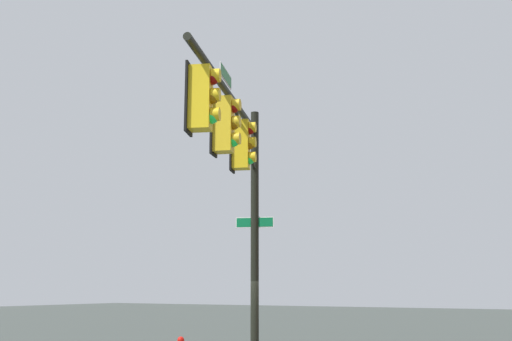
# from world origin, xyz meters

# --- Properties ---
(signal_pole_assembly) EXTENTS (5.73, 2.47, 6.71)m
(signal_pole_assembly) POSITION_xyz_m (2.16, 0.79, 4.88)
(signal_pole_assembly) COLOR black
(signal_pole_assembly) RESTS_ON ground_plane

